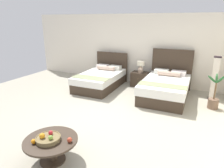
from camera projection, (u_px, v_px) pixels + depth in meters
The scene contains 12 objects.
ground_plane at pixel (101, 117), 5.08m from camera, with size 9.57×10.15×0.02m, color #A6A08D.
wall_back at pixel (144, 49), 7.50m from camera, with size 9.57×0.12×2.53m, color white.
bed_near_window at pixel (101, 79), 7.24m from camera, with size 1.32×2.13×1.11m.
bed_near_corner at pixel (166, 87), 6.27m from camera, with size 1.41×2.15×1.37m.
nightstand at pixel (140, 79), 7.33m from camera, with size 0.60×0.44×0.52m.
table_lamp at pixel (141, 66), 7.19m from camera, with size 0.27×0.27×0.40m.
coffee_table at pixel (51, 145), 3.41m from camera, with size 0.90×0.90×0.41m.
fruit_bowl at pixel (48, 138), 3.32m from camera, with size 0.41×0.41×0.15m.
loose_apple at pixel (70, 140), 3.29m from camera, with size 0.08×0.08×0.08m.
loose_orange at pixel (34, 141), 3.25m from camera, with size 0.08×0.08×0.08m.
floor_lamp_corner at pixel (215, 78), 6.02m from camera, with size 0.21×0.21×1.31m.
potted_palm at pixel (214, 99), 5.48m from camera, with size 0.45×0.46×0.98m.
Camera 1 is at (2.28, -4.00, 2.31)m, focal length 32.63 mm.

